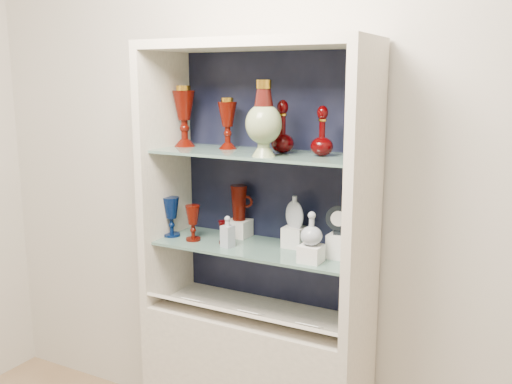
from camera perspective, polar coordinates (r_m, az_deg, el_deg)
The scene contains 29 objects.
wall_back at distance 2.63m, azimuth 2.25°, elevation 2.96°, with size 3.50×0.02×2.80m, color beige.
cabinet_back_panel at distance 2.62m, azimuth 1.95°, elevation 1.26°, with size 0.98×0.02×1.15m, color black.
cabinet_side_left at distance 2.71m, azimuth -9.01°, elevation 1.46°, with size 0.04×0.40×1.15m, color beige.
cabinet_side_right at distance 2.27m, azimuth 10.75°, elevation -0.50°, with size 0.04×0.40×1.15m, color beige.
cabinet_top_cap at distance 2.41m, azimuth 0.00°, elevation 14.59°, with size 1.00×0.40×0.04m, color beige.
shelf_lower at distance 2.54m, azimuth 0.21°, elevation -5.60°, with size 0.92×0.34×0.01m, color slate.
shelf_upper at distance 2.45m, azimuth 0.22°, elevation 3.85°, with size 0.92×0.34×0.01m, color slate.
label_ledge at distance 2.52m, azimuth -1.20°, elevation -12.11°, with size 0.92×0.18×0.01m, color beige.
label_card_0 at distance 2.64m, azimuth -6.18°, elevation -10.70°, with size 0.10×0.07×0.00m, color white.
label_card_1 at distance 2.39m, azimuth 5.40°, elevation -13.10°, with size 0.10×0.07×0.00m, color white.
label_card_2 at distance 2.50m, azimuth -0.51°, elevation -11.94°, with size 0.10×0.07×0.00m, color white.
pedestal_lamp_left at distance 2.68m, azimuth -7.20°, elevation 7.53°, with size 0.11×0.11×0.28m, color #4D0D05, non-canonical shape.
pedestal_lamp_right at distance 2.57m, azimuth -2.86°, elevation 6.87°, with size 0.09×0.09×0.23m, color #4D0D05, non-canonical shape.
enamel_urn at distance 2.31m, azimuth 0.78°, elevation 7.36°, with size 0.15×0.15×0.31m, color #0E3F1E, non-canonical shape.
ruby_decanter_a at distance 2.41m, azimuth 2.68°, elevation 6.86°, with size 0.10×0.10×0.25m, color #380000, non-canonical shape.
ruby_decanter_b at distance 2.33m, azimuth 6.64°, elevation 6.23°, with size 0.09×0.09×0.22m, color #380000, non-canonical shape.
lidded_bowl at distance 2.29m, azimuth 10.22°, elevation 4.32°, with size 0.07×0.07×0.08m, color #380000, non-canonical shape.
cobalt_goblet at distance 2.71m, azimuth -8.46°, elevation -2.47°, with size 0.08×0.08×0.19m, color #04143F, non-canonical shape.
ruby_goblet_tall at distance 2.62m, azimuth -6.33°, elevation -3.10°, with size 0.07×0.07×0.16m, color #4D0D05, non-canonical shape.
ruby_goblet_small at distance 2.57m, azimuth -3.19°, elevation -4.05°, with size 0.05×0.05×0.10m, color #380000, non-canonical shape.
riser_ruby_pitcher at distance 2.68m, azimuth -1.70°, elevation -3.63°, with size 0.10×0.10×0.08m, color silver.
ruby_pitcher at distance 2.66m, azimuth -1.72°, elevation -1.08°, with size 0.12×0.08×0.16m, color #4D0D05, non-canonical shape.
clear_square_bottle at distance 2.51m, azimuth -2.86°, elevation -3.96°, with size 0.05×0.05×0.14m, color #919AA6, non-canonical shape.
riser_flat_flask at distance 2.52m, azimuth 3.84°, elevation -4.51°, with size 0.09×0.09×0.09m, color silver.
flat_flask at distance 2.50m, azimuth 3.87°, elevation -1.92°, with size 0.10×0.04×0.14m, color #AEB6C1, non-canonical shape.
riser_clear_round_decanter at distance 2.33m, azimuth 5.53°, elevation -6.15°, with size 0.09×0.09×0.07m, color silver.
clear_round_decanter at distance 2.30m, azimuth 5.57°, elevation -3.74°, with size 0.09×0.09×0.13m, color #919AA6, non-canonical shape.
riser_cameo_medallion at distance 2.39m, azimuth 8.18°, elevation -5.38°, with size 0.08×0.08×0.10m, color silver.
cameo_medallion at distance 2.36m, azimuth 8.26°, elevation -2.76°, with size 0.11×0.04×0.13m, color black, non-canonical shape.
Camera 1 is at (1.13, -0.60, 1.78)m, focal length 40.00 mm.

